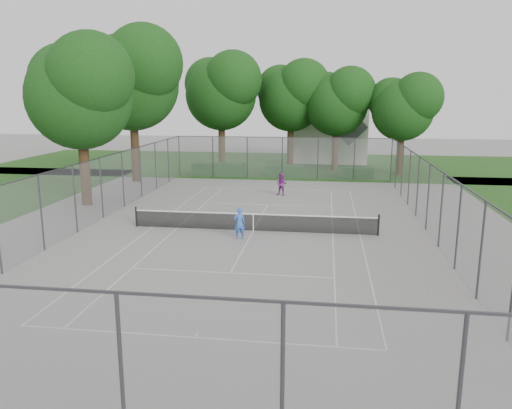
# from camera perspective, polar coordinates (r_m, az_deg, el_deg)

# --- Properties ---
(ground) EXTENTS (120.00, 120.00, 0.00)m
(ground) POSITION_cam_1_polar(r_m,az_deg,el_deg) (26.14, -0.31, -3.04)
(ground) COLOR slate
(ground) RESTS_ON ground
(grass_far) EXTENTS (60.00, 20.00, 0.00)m
(grass_far) POSITION_cam_1_polar(r_m,az_deg,el_deg) (51.54, 3.88, 4.61)
(grass_far) COLOR #1B4112
(grass_far) RESTS_ON ground
(court_markings) EXTENTS (11.03, 23.83, 0.01)m
(court_markings) POSITION_cam_1_polar(r_m,az_deg,el_deg) (26.14, -0.31, -3.02)
(court_markings) COLOR beige
(court_markings) RESTS_ON ground
(tennis_net) EXTENTS (12.87, 0.10, 1.10)m
(tennis_net) POSITION_cam_1_polar(r_m,az_deg,el_deg) (26.01, -0.31, -1.95)
(tennis_net) COLOR black
(tennis_net) RESTS_ON ground
(perimeter_fence) EXTENTS (18.08, 34.08, 3.52)m
(perimeter_fence) POSITION_cam_1_polar(r_m,az_deg,el_deg) (25.72, -0.31, 0.85)
(perimeter_fence) COLOR #38383D
(perimeter_fence) RESTS_ON ground
(tree_far_left) EXTENTS (7.65, 6.98, 10.99)m
(tree_far_left) POSITION_cam_1_polar(r_m,az_deg,el_deg) (47.87, -3.92, 13.08)
(tree_far_left) COLOR #312012
(tree_far_left) RESTS_ON ground
(tree_far_midleft) EXTENTS (7.21, 6.58, 10.36)m
(tree_far_midleft) POSITION_cam_1_polar(r_m,az_deg,el_deg) (49.34, 4.13, 12.55)
(tree_far_midleft) COLOR #312012
(tree_far_midleft) RESTS_ON ground
(tree_far_midright) EXTENTS (6.65, 6.07, 9.56)m
(tree_far_midright) POSITION_cam_1_polar(r_m,az_deg,el_deg) (47.69, 9.33, 11.76)
(tree_far_midright) COLOR #312012
(tree_far_midright) RESTS_ON ground
(tree_far_right) EXTENTS (6.20, 5.66, 8.91)m
(tree_far_right) POSITION_cam_1_polar(r_m,az_deg,el_deg) (46.20, 16.56, 10.85)
(tree_far_right) COLOR #312012
(tree_far_right) RESTS_ON ground
(tree_side_back) EXTENTS (8.59, 7.84, 12.34)m
(tree_side_back) POSITION_cam_1_polar(r_m,az_deg,el_deg) (41.87, -13.96, 14.13)
(tree_side_back) COLOR #312012
(tree_side_back) RESTS_ON ground
(tree_side_front) EXTENTS (7.45, 6.80, 10.70)m
(tree_side_front) POSITION_cam_1_polar(r_m,az_deg,el_deg) (33.40, -19.50, 12.39)
(tree_side_front) COLOR #312012
(tree_side_front) RESTS_ON ground
(hedge_left) EXTENTS (4.58, 1.37, 1.14)m
(hedge_left) POSITION_cam_1_polar(r_m,az_deg,el_deg) (44.11, -4.29, 4.03)
(hedge_left) COLOR #174014
(hedge_left) RESTS_ON ground
(hedge_mid) EXTENTS (3.23, 0.92, 1.01)m
(hedge_mid) POSITION_cam_1_polar(r_m,az_deg,el_deg) (43.52, 3.22, 3.85)
(hedge_mid) COLOR #174014
(hedge_mid) RESTS_ON ground
(hedge_right) EXTENTS (3.03, 1.11, 0.91)m
(hedge_right) POSITION_cam_1_polar(r_m,az_deg,el_deg) (43.69, 11.24, 3.59)
(hedge_right) COLOR #174014
(hedge_right) RESTS_ON ground
(house) EXTENTS (7.58, 5.88, 9.44)m
(house) POSITION_cam_1_polar(r_m,az_deg,el_deg) (54.23, 8.48, 8.92)
(house) COLOR silver
(house) RESTS_ON ground
(girl_player) EXTENTS (0.68, 0.57, 1.58)m
(girl_player) POSITION_cam_1_polar(r_m,az_deg,el_deg) (24.53, -1.91, -2.16)
(girl_player) COLOR blue
(girl_player) RESTS_ON ground
(woman_player) EXTENTS (0.91, 0.79, 1.59)m
(woman_player) POSITION_cam_1_polar(r_m,az_deg,el_deg) (35.30, 2.94, 2.32)
(woman_player) COLOR #762777
(woman_player) RESTS_ON ground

